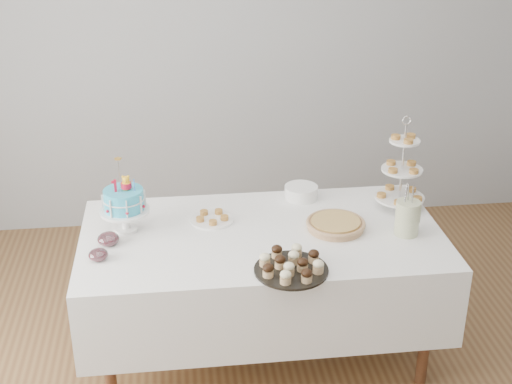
{
  "coord_description": "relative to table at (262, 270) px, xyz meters",
  "views": [
    {
      "loc": [
        -0.43,
        -3.01,
        2.57
      ],
      "look_at": [
        -0.03,
        0.3,
        1.01
      ],
      "focal_mm": 50.0,
      "sensor_mm": 36.0,
      "label": 1
    }
  ],
  "objects": [
    {
      "name": "table",
      "position": [
        0.0,
        0.0,
        0.0
      ],
      "size": [
        1.92,
        1.02,
        0.77
      ],
      "color": "white",
      "rests_on": "floor"
    },
    {
      "name": "cupcake_tray",
      "position": [
        0.09,
        -0.4,
        0.27
      ],
      "size": [
        0.36,
        0.36,
        0.08
      ],
      "color": "black",
      "rests_on": "table"
    },
    {
      "name": "jam_bowl_b",
      "position": [
        -0.8,
        -0.03,
        0.26
      ],
      "size": [
        0.11,
        0.11,
        0.07
      ],
      "color": "silver",
      "rests_on": "table"
    },
    {
      "name": "tiered_stand",
      "position": [
        0.82,
        0.22,
        0.46
      ],
      "size": [
        0.28,
        0.28,
        0.55
      ],
      "color": "silver",
      "rests_on": "table"
    },
    {
      "name": "jam_bowl_a",
      "position": [
        -0.84,
        -0.18,
        0.25
      ],
      "size": [
        0.1,
        0.1,
        0.06
      ],
      "color": "silver",
      "rests_on": "table"
    },
    {
      "name": "birthday_cake",
      "position": [
        -0.72,
        0.12,
        0.34
      ],
      "size": [
        0.26,
        0.26,
        0.41
      ],
      "rotation": [
        0.0,
        0.0,
        0.18
      ],
      "color": "white",
      "rests_on": "table"
    },
    {
      "name": "pastry_plate",
      "position": [
        -0.25,
        0.18,
        0.24
      ],
      "size": [
        0.24,
        0.24,
        0.04
      ],
      "color": "white",
      "rests_on": "table"
    },
    {
      "name": "pie",
      "position": [
        0.4,
        -0.0,
        0.26
      ],
      "size": [
        0.32,
        0.32,
        0.05
      ],
      "color": "tan",
      "rests_on": "table"
    },
    {
      "name": "utensil_pitcher",
      "position": [
        0.76,
        -0.1,
        0.33
      ],
      "size": [
        0.14,
        0.13,
        0.29
      ],
      "rotation": [
        0.0,
        0.0,
        0.04
      ],
      "color": "#EEE8CD",
      "rests_on": "table"
    },
    {
      "name": "plate_stack",
      "position": [
        0.28,
        0.4,
        0.27
      ],
      "size": [
        0.19,
        0.19,
        0.08
      ],
      "color": "white",
      "rests_on": "table"
    },
    {
      "name": "walls",
      "position": [
        0.0,
        -0.3,
        0.81
      ],
      "size": [
        5.04,
        4.04,
        2.7
      ],
      "color": "#A4A6A9",
      "rests_on": "floor"
    }
  ]
}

